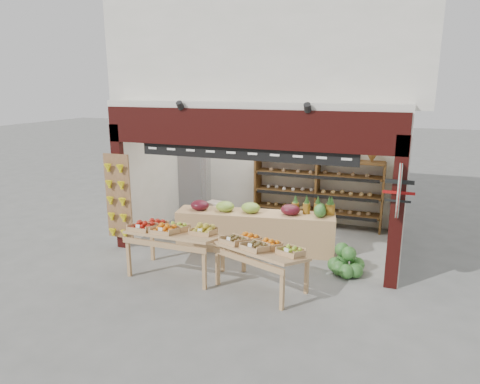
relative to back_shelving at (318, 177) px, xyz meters
The scene contains 11 objects.
ground 2.46m from the back_shelving, 114.48° to the right, with size 60.00×60.00×0.00m, color slate.
shop_structure 2.86m from the back_shelving, 159.66° to the right, with size 6.36×5.12×5.40m.
banana_board 4.77m from the back_shelving, 139.23° to the right, with size 0.60×0.15×1.80m.
gift_sign 3.65m from the back_shelving, 58.84° to the right, with size 0.04×0.93×0.92m.
back_shelving is the anchor object (origin of this frame).
refrigerator 3.30m from the back_shelving, behind, with size 0.72×0.72×1.85m, color #ABACB1.
cardboard_stack 2.57m from the back_shelving, 147.10° to the right, with size 1.08×0.78×0.70m.
mid_counter 2.47m from the back_shelving, 112.59° to the right, with size 3.37×1.21×1.05m.
display_table_left 4.29m from the back_shelving, 117.77° to the right, with size 1.64×0.91×1.04m.
display_table_right 3.85m from the back_shelving, 94.01° to the right, with size 1.68×1.28×0.96m.
watermelon_pile 3.07m from the back_shelving, 68.49° to the right, with size 0.67×0.69×0.53m.
Camera 1 is at (2.68, -8.36, 3.41)m, focal length 32.00 mm.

